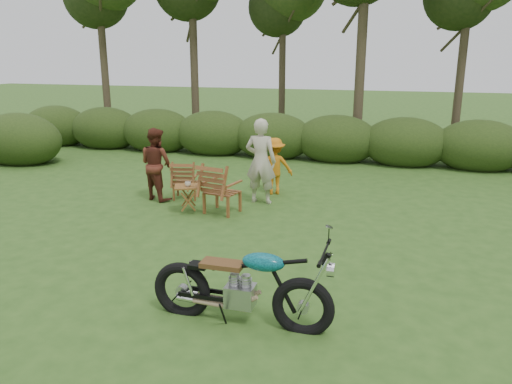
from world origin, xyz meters
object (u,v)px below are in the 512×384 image
(side_table, at_px, (188,199))
(adult_b, at_px, (158,199))
(lawn_chair_left, at_px, (186,198))
(motorcycle, at_px, (241,321))
(cup, at_px, (188,184))
(lawn_chair_right, at_px, (222,213))
(adult_a, at_px, (261,202))
(child, at_px, (274,193))

(side_table, relative_size, adult_b, 0.35)
(lawn_chair_left, height_order, side_table, side_table)
(motorcycle, relative_size, cup, 17.17)
(adult_b, bearing_deg, side_table, 168.68)
(lawn_chair_right, distance_m, lawn_chair_left, 1.37)
(adult_a, bearing_deg, child, -96.46)
(lawn_chair_left, relative_size, cup, 6.98)
(lawn_chair_right, xyz_separation_m, side_table, (-0.68, -0.17, 0.28))
(motorcycle, xyz_separation_m, cup, (-2.36, 3.78, 0.61))
(side_table, xyz_separation_m, adult_b, (-1.05, 0.69, -0.28))
(adult_a, height_order, adult_b, adult_a)
(cup, relative_size, adult_b, 0.08)
(motorcycle, height_order, cup, cup)
(side_table, distance_m, adult_b, 1.29)
(cup, relative_size, adult_a, 0.07)
(lawn_chair_left, distance_m, adult_a, 1.70)
(adult_a, bearing_deg, lawn_chair_left, 6.58)
(cup, bearing_deg, lawn_chair_right, 18.45)
(motorcycle, distance_m, cup, 4.50)
(cup, xyz_separation_m, child, (1.31, 1.92, -0.61))
(motorcycle, relative_size, adult_a, 1.16)
(cup, distance_m, child, 2.40)
(cup, distance_m, adult_b, 1.44)
(lawn_chair_right, distance_m, child, 1.83)
(lawn_chair_right, distance_m, cup, 0.92)
(motorcycle, relative_size, lawn_chair_right, 2.06)
(cup, height_order, adult_a, adult_a)
(motorcycle, xyz_separation_m, side_table, (-2.38, 3.83, 0.28))
(child, bearing_deg, motorcycle, 80.10)
(lawn_chair_right, bearing_deg, motorcycle, 124.91)
(motorcycle, distance_m, adult_a, 5.05)
(adult_b, relative_size, child, 1.23)
(cup, xyz_separation_m, adult_a, (1.20, 1.14, -0.61))
(adult_a, relative_size, child, 1.41)
(lawn_chair_right, xyz_separation_m, child, (0.66, 1.71, 0.00))
(side_table, relative_size, child, 0.43)
(lawn_chair_right, bearing_deg, adult_a, -109.28)
(adult_a, bearing_deg, cup, 44.37)
(side_table, bearing_deg, motorcycle, -58.08)
(side_table, bearing_deg, adult_b, 146.53)
(lawn_chair_right, relative_size, adult_a, 0.56)
(lawn_chair_right, bearing_deg, lawn_chair_left, -21.64)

